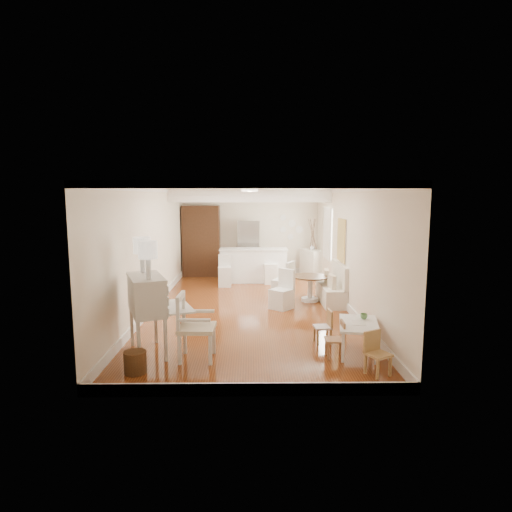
{
  "coord_description": "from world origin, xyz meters",
  "views": [
    {
      "loc": [
        0.02,
        -9.8,
        2.61
      ],
      "look_at": [
        0.14,
        0.3,
        1.19
      ],
      "focal_mm": 30.0,
      "sensor_mm": 36.0,
      "label": 1
    }
  ],
  "objects_px": {
    "fridge": "(259,249)",
    "gustavian_armchair": "(197,327)",
    "kids_chair_c": "(378,354)",
    "slip_chair_near": "(282,289)",
    "kids_table": "(358,338)",
    "dining_table": "(310,289)",
    "kids_chair_b": "(323,326)",
    "kids_chair_a": "(335,339)",
    "bar_stool_left": "(225,271)",
    "wicker_basket": "(135,362)",
    "secretary_bureau": "(147,315)",
    "slip_chair_far": "(283,280)",
    "bar_stool_right": "(270,268)",
    "sideboard": "(312,264)",
    "pantry_cabinet": "(201,241)",
    "breakfast_counter": "(253,265)"
  },
  "relations": [
    {
      "from": "bar_stool_left",
      "to": "bar_stool_right",
      "type": "relative_size",
      "value": 0.95
    },
    {
      "from": "wicker_basket",
      "to": "secretary_bureau",
      "type": "bearing_deg",
      "value": 89.88
    },
    {
      "from": "gustavian_armchair",
      "to": "pantry_cabinet",
      "type": "bearing_deg",
      "value": 7.38
    },
    {
      "from": "wicker_basket",
      "to": "dining_table",
      "type": "xyz_separation_m",
      "value": [
        3.2,
        4.36,
        0.15
      ]
    },
    {
      "from": "fridge",
      "to": "gustavian_armchair",
      "type": "bearing_deg",
      "value": -98.9
    },
    {
      "from": "kids_chair_c",
      "to": "kids_chair_a",
      "type": "bearing_deg",
      "value": 97.64
    },
    {
      "from": "slip_chair_far",
      "to": "sideboard",
      "type": "distance_m",
      "value": 3.07
    },
    {
      "from": "slip_chair_near",
      "to": "slip_chair_far",
      "type": "height_order",
      "value": "slip_chair_far"
    },
    {
      "from": "dining_table",
      "to": "pantry_cabinet",
      "type": "xyz_separation_m",
      "value": [
        -3.1,
        3.55,
        0.83
      ]
    },
    {
      "from": "dining_table",
      "to": "slip_chair_near",
      "type": "bearing_deg",
      "value": -136.81
    },
    {
      "from": "kids_chair_a",
      "to": "fridge",
      "type": "relative_size",
      "value": 0.34
    },
    {
      "from": "secretary_bureau",
      "to": "slip_chair_near",
      "type": "xyz_separation_m",
      "value": [
        2.43,
        2.83,
        -0.2
      ]
    },
    {
      "from": "wicker_basket",
      "to": "kids_table",
      "type": "distance_m",
      "value": 3.6
    },
    {
      "from": "fridge",
      "to": "wicker_basket",
      "type": "bearing_deg",
      "value": -104.27
    },
    {
      "from": "dining_table",
      "to": "pantry_cabinet",
      "type": "height_order",
      "value": "pantry_cabinet"
    },
    {
      "from": "kids_chair_b",
      "to": "dining_table",
      "type": "distance_m",
      "value": 3.1
    },
    {
      "from": "kids_chair_b",
      "to": "kids_chair_c",
      "type": "distance_m",
      "value": 1.5
    },
    {
      "from": "kids_chair_b",
      "to": "bar_stool_right",
      "type": "relative_size",
      "value": 0.64
    },
    {
      "from": "gustavian_armchair",
      "to": "kids_table",
      "type": "relative_size",
      "value": 1.04
    },
    {
      "from": "slip_chair_near",
      "to": "kids_table",
      "type": "bearing_deg",
      "value": -27.9
    },
    {
      "from": "kids_chair_a",
      "to": "bar_stool_left",
      "type": "height_order",
      "value": "bar_stool_left"
    },
    {
      "from": "wicker_basket",
      "to": "bar_stool_left",
      "type": "bearing_deg",
      "value": 81.07
    },
    {
      "from": "secretary_bureau",
      "to": "kids_table",
      "type": "distance_m",
      "value": 3.54
    },
    {
      "from": "wicker_basket",
      "to": "kids_chair_c",
      "type": "xyz_separation_m",
      "value": [
        3.58,
        -0.12,
        0.16
      ]
    },
    {
      "from": "secretary_bureau",
      "to": "kids_chair_b",
      "type": "height_order",
      "value": "secretary_bureau"
    },
    {
      "from": "gustavian_armchair",
      "to": "slip_chair_near",
      "type": "distance_m",
      "value": 3.48
    },
    {
      "from": "gustavian_armchair",
      "to": "kids_chair_c",
      "type": "bearing_deg",
      "value": -102.04
    },
    {
      "from": "secretary_bureau",
      "to": "slip_chair_near",
      "type": "height_order",
      "value": "secretary_bureau"
    },
    {
      "from": "secretary_bureau",
      "to": "kids_chair_c",
      "type": "bearing_deg",
      "value": -36.3
    },
    {
      "from": "slip_chair_near",
      "to": "breakfast_counter",
      "type": "xyz_separation_m",
      "value": [
        -0.63,
        3.19,
        0.06
      ]
    },
    {
      "from": "secretary_bureau",
      "to": "kids_chair_a",
      "type": "height_order",
      "value": "secretary_bureau"
    },
    {
      "from": "sideboard",
      "to": "kids_chair_a",
      "type": "bearing_deg",
      "value": -116.0
    },
    {
      "from": "kids_chair_a",
      "to": "bar_stool_left",
      "type": "relative_size",
      "value": 0.67
    },
    {
      "from": "kids_table",
      "to": "kids_chair_b",
      "type": "xyz_separation_m",
      "value": [
        -0.52,
        0.48,
        0.05
      ]
    },
    {
      "from": "breakfast_counter",
      "to": "sideboard",
      "type": "distance_m",
      "value": 2.03
    },
    {
      "from": "gustavian_armchair",
      "to": "wicker_basket",
      "type": "bearing_deg",
      "value": 123.98
    },
    {
      "from": "secretary_bureau",
      "to": "fridge",
      "type": "relative_size",
      "value": 0.73
    },
    {
      "from": "slip_chair_near",
      "to": "kids_chair_c",
      "type": "bearing_deg",
      "value": -31.65
    },
    {
      "from": "kids_table",
      "to": "bar_stool_left",
      "type": "distance_m",
      "value": 5.93
    },
    {
      "from": "sideboard",
      "to": "secretary_bureau",
      "type": "bearing_deg",
      "value": -139.72
    },
    {
      "from": "kids_chair_c",
      "to": "fridge",
      "type": "relative_size",
      "value": 0.36
    },
    {
      "from": "breakfast_counter",
      "to": "fridge",
      "type": "relative_size",
      "value": 1.14
    },
    {
      "from": "kids_chair_b",
      "to": "slip_chair_near",
      "type": "height_order",
      "value": "slip_chair_near"
    },
    {
      "from": "bar_stool_right",
      "to": "sideboard",
      "type": "relative_size",
      "value": 1.02
    },
    {
      "from": "dining_table",
      "to": "kids_chair_b",
      "type": "bearing_deg",
      "value": -93.76
    },
    {
      "from": "kids_chair_a",
      "to": "slip_chair_near",
      "type": "height_order",
      "value": "slip_chair_near"
    },
    {
      "from": "dining_table",
      "to": "bar_stool_left",
      "type": "relative_size",
      "value": 1.02
    },
    {
      "from": "gustavian_armchair",
      "to": "wicker_basket",
      "type": "height_order",
      "value": "gustavian_armchair"
    },
    {
      "from": "kids_chair_c",
      "to": "breakfast_counter",
      "type": "xyz_separation_m",
      "value": [
        -1.78,
        6.94,
        0.19
      ]
    },
    {
      "from": "slip_chair_near",
      "to": "pantry_cabinet",
      "type": "xyz_separation_m",
      "value": [
        -2.33,
        4.27,
        0.69
      ]
    }
  ]
}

